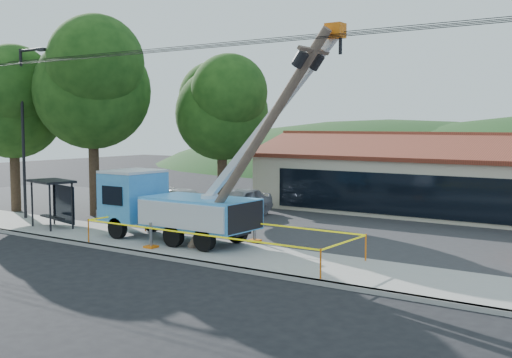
{
  "coord_description": "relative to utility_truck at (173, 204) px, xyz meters",
  "views": [
    {
      "loc": [
        15.38,
        -15.59,
        5.17
      ],
      "look_at": [
        0.95,
        5.0,
        2.97
      ],
      "focal_mm": 45.0,
      "sensor_mm": 36.0,
      "label": 1
    }
  ],
  "objects": [
    {
      "name": "ground",
      "position": [
        3.1,
        -4.62,
        -1.73
      ],
      "size": [
        120.0,
        120.0,
        0.0
      ],
      "primitive_type": "plane",
      "color": "black",
      "rests_on": "ground"
    },
    {
      "name": "curb",
      "position": [
        3.1,
        -2.52,
        -1.65
      ],
      "size": [
        60.0,
        0.25,
        0.15
      ],
      "primitive_type": "cube",
      "color": "gray",
      "rests_on": "ground"
    },
    {
      "name": "sidewalk",
      "position": [
        3.1,
        -0.62,
        -1.65
      ],
      "size": [
        60.0,
        4.0,
        0.15
      ],
      "primitive_type": "cube",
      "color": "gray",
      "rests_on": "ground"
    },
    {
      "name": "parking_lot",
      "position": [
        3.1,
        7.38,
        -1.68
      ],
      "size": [
        60.0,
        12.0,
        0.1
      ],
      "primitive_type": "cube",
      "color": "#28282B",
      "rests_on": "ground"
    },
    {
      "name": "strip_mall",
      "position": [
        7.1,
        15.36,
        0.16
      ],
      "size": [
        22.5,
        8.53,
        4.67
      ],
      "color": "beige",
      "rests_on": "ground"
    },
    {
      "name": "streetlight",
      "position": [
        -10.69,
        0.38,
        3.58
      ],
      "size": [
        2.13,
        0.22,
        9.0
      ],
      "color": "black",
      "rests_on": "ground"
    },
    {
      "name": "tree_west_near",
      "position": [
        -8.9,
        3.38,
        5.8
      ],
      "size": [
        7.56,
        6.72,
        10.8
      ],
      "color": "#332316",
      "rests_on": "ground"
    },
    {
      "name": "tree_west_far",
      "position": [
        -13.9,
        1.88,
        4.82
      ],
      "size": [
        6.84,
        6.08,
        9.48
      ],
      "color": "#332316",
      "rests_on": "ground"
    },
    {
      "name": "tree_lot",
      "position": [
        -3.9,
        8.38,
        4.48
      ],
      "size": [
        6.3,
        5.6,
        8.94
      ],
      "color": "#332316",
      "rests_on": "ground"
    },
    {
      "name": "hill_west",
      "position": [
        -11.9,
        50.38,
        -1.73
      ],
      "size": [
        78.4,
        56.0,
        28.0
      ],
      "primitive_type": "ellipsoid",
      "color": "#193C16",
      "rests_on": "ground"
    },
    {
      "name": "utility_truck",
      "position": [
        0.0,
        0.0,
        0.0
      ],
      "size": [
        11.67,
        3.93,
        8.45
      ],
      "color": "black",
      "rests_on": "ground"
    },
    {
      "name": "leaning_pole",
      "position": [
        5.06,
        -0.76,
        2.96
      ],
      "size": [
        6.44,
        1.98,
        8.41
      ],
      "color": "brown",
      "rests_on": "ground"
    },
    {
      "name": "bus_shelter",
      "position": [
        -7.06,
        -0.66,
        0.11
      ],
      "size": [
        2.66,
        1.97,
        2.31
      ],
      "rotation": [
        0.0,
        0.0,
        -0.23
      ],
      "color": "black",
      "rests_on": "ground"
    },
    {
      "name": "caution_tape",
      "position": [
        2.9,
        -0.66,
        -0.84
      ],
      "size": [
        11.26,
        3.42,
        0.99
      ],
      "color": "orange",
      "rests_on": "ground"
    },
    {
      "name": "car_silver",
      "position": [
        -1.94,
        7.35,
        -1.73
      ],
      "size": [
        2.13,
        4.76,
        1.59
      ],
      "primitive_type": "imported",
      "rotation": [
        0.0,
        0.0,
        0.06
      ],
      "color": "#9E9FA5",
      "rests_on": "ground"
    },
    {
      "name": "car_white",
      "position": [
        -5.89,
        7.54,
        -1.73
      ],
      "size": [
        4.5,
        2.31,
        1.25
      ],
      "primitive_type": "imported",
      "rotation": [
        0.0,
        0.0,
        1.44
      ],
      "color": "silver",
      "rests_on": "ground"
    }
  ]
}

